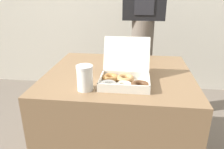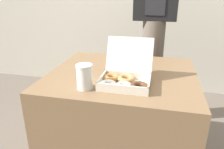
% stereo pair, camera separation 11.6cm
% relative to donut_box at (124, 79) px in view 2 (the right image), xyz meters
% --- Properties ---
extents(table, '(0.91, 0.82, 0.74)m').
position_rel_donut_box_xyz_m(table, '(-0.04, 0.19, -0.40)').
color(table, brown).
rests_on(table, ground_plane).
extents(donut_box, '(0.29, 0.29, 0.24)m').
position_rel_donut_box_xyz_m(donut_box, '(0.00, 0.00, 0.00)').
color(donut_box, silver).
rests_on(donut_box, table).
extents(coffee_cup, '(0.09, 0.09, 0.13)m').
position_rel_donut_box_xyz_m(coffee_cup, '(-0.19, -0.09, 0.03)').
color(coffee_cup, white).
rests_on(coffee_cup, table).
extents(person_customer, '(0.36, 0.20, 1.80)m').
position_rel_donut_box_xyz_m(person_customer, '(0.11, 0.88, 0.22)').
color(person_customer, '#665B51').
rests_on(person_customer, ground_plane).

